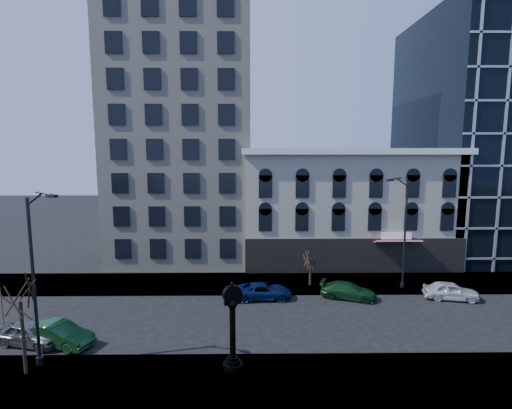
{
  "coord_description": "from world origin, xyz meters",
  "views": [
    {
      "loc": [
        1.62,
        -27.68,
        12.42
      ],
      "look_at": [
        2.0,
        4.0,
        8.0
      ],
      "focal_mm": 28.0,
      "sensor_mm": 36.0,
      "label": 1
    }
  ],
  "objects_px": {
    "car_near_b": "(59,335)",
    "street_clock": "(233,330)",
    "street_lamp_near": "(39,234)",
    "car_near_a": "(30,334)"
  },
  "relations": [
    {
      "from": "street_lamp_near",
      "to": "car_near_b",
      "type": "xyz_separation_m",
      "value": [
        -0.75,
        2.74,
        -7.12
      ]
    },
    {
      "from": "car_near_a",
      "to": "car_near_b",
      "type": "bearing_deg",
      "value": -78.88
    },
    {
      "from": "street_clock",
      "to": "car_near_b",
      "type": "xyz_separation_m",
      "value": [
        -11.19,
        2.98,
        -1.67
      ]
    },
    {
      "from": "car_near_b",
      "to": "car_near_a",
      "type": "bearing_deg",
      "value": 104.26
    },
    {
      "from": "street_clock",
      "to": "car_near_b",
      "type": "height_order",
      "value": "street_clock"
    },
    {
      "from": "car_near_a",
      "to": "car_near_b",
      "type": "xyz_separation_m",
      "value": [
        1.88,
        -0.14,
        -0.0
      ]
    },
    {
      "from": "car_near_a",
      "to": "street_lamp_near",
      "type": "bearing_deg",
      "value": -122.38
    },
    {
      "from": "street_clock",
      "to": "car_near_a",
      "type": "relative_size",
      "value": 1.16
    },
    {
      "from": "street_lamp_near",
      "to": "car_near_a",
      "type": "distance_m",
      "value": 8.11
    },
    {
      "from": "car_near_b",
      "to": "street_clock",
      "type": "bearing_deg",
      "value": -86.53
    }
  ]
}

